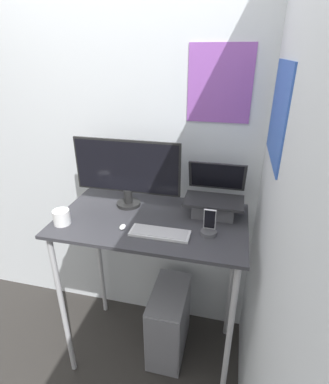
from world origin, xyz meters
name	(u,v)px	position (x,y,z in m)	size (l,w,h in m)	color
wall_back	(167,164)	(0.00, 0.71, 1.30)	(6.00, 0.06, 2.60)	silver
wall_side_right	(277,234)	(0.63, 0.00, 1.30)	(0.06, 6.00, 2.60)	silver
desk	(152,240)	(0.00, 0.31, 0.96)	(1.09, 0.63, 1.11)	#333338
laptop	(214,201)	(0.34, 0.46, 1.19)	(0.34, 0.27, 0.29)	#4C4C51
monitor	(127,171)	(-0.19, 0.45, 1.33)	(0.65, 0.15, 0.42)	black
keyboard	(160,233)	(0.09, 0.17, 1.12)	(0.32, 0.11, 0.02)	silver
mouse	(123,227)	(-0.12, 0.17, 1.12)	(0.03, 0.05, 0.02)	white
cell_phone	(209,228)	(0.34, 0.23, 1.14)	(0.09, 0.09, 0.15)	#4C4C51
computer_tower	(169,321)	(0.10, 0.36, 0.26)	(0.23, 0.46, 0.52)	gray
mug	(62,217)	(-0.47, 0.15, 1.15)	(0.09, 0.09, 0.08)	white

